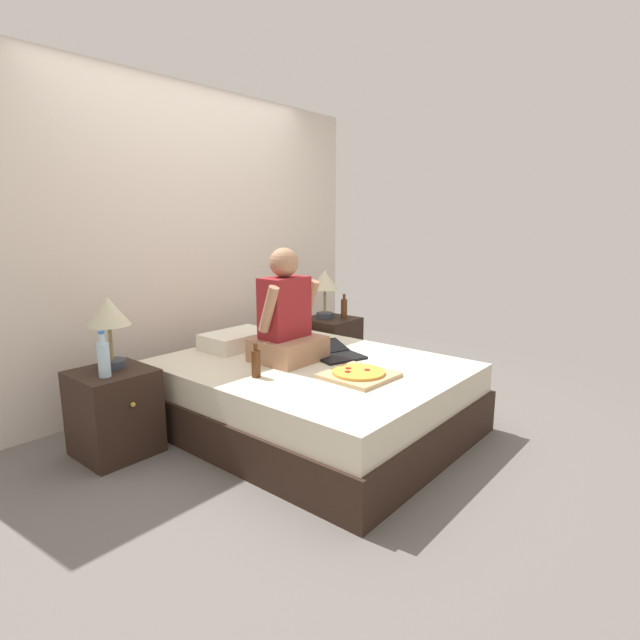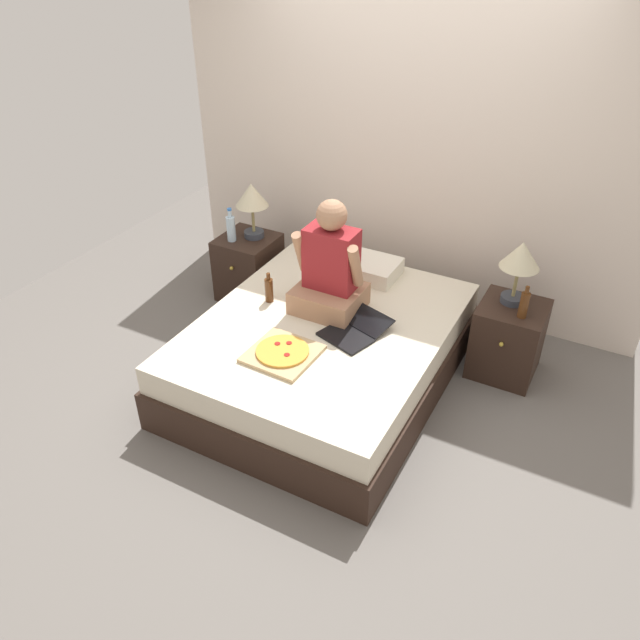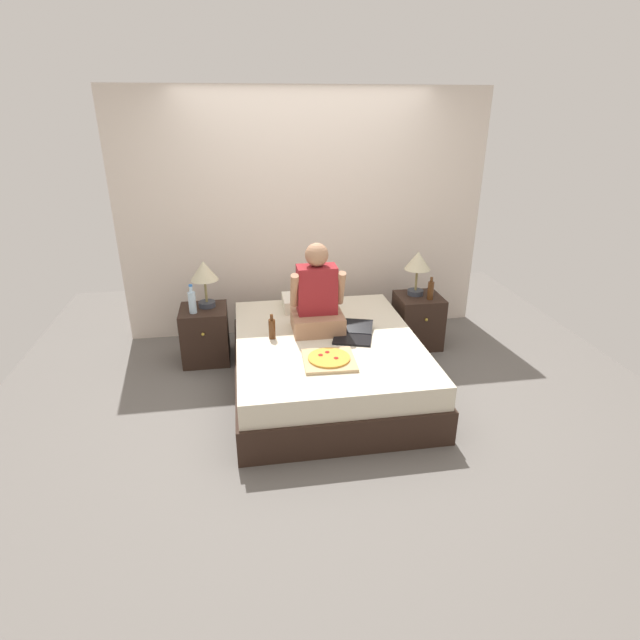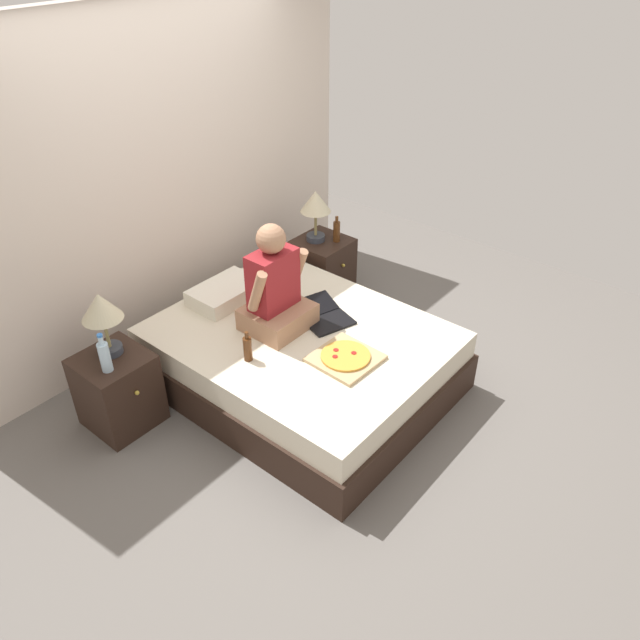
% 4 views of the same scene
% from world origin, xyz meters
% --- Properties ---
extents(ground_plane, '(5.79, 5.79, 0.00)m').
position_xyz_m(ground_plane, '(0.00, 0.00, 0.00)').
color(ground_plane, '#66605B').
extents(wall_back, '(3.79, 0.12, 2.50)m').
position_xyz_m(wall_back, '(0.00, 1.35, 1.25)').
color(wall_back, beige).
rests_on(wall_back, ground).
extents(bed, '(1.58, 1.99, 0.48)m').
position_xyz_m(bed, '(0.00, 0.00, 0.24)').
color(bed, black).
rests_on(bed, ground).
extents(nightstand_left, '(0.44, 0.47, 0.54)m').
position_xyz_m(nightstand_left, '(-1.08, 0.69, 0.27)').
color(nightstand_left, black).
rests_on(nightstand_left, ground).
extents(lamp_on_left_nightstand, '(0.26, 0.26, 0.45)m').
position_xyz_m(lamp_on_left_nightstand, '(-1.04, 0.75, 0.87)').
color(lamp_on_left_nightstand, '#333842').
rests_on(lamp_on_left_nightstand, nightstand_left).
extents(water_bottle, '(0.07, 0.07, 0.28)m').
position_xyz_m(water_bottle, '(-1.16, 0.61, 0.65)').
color(water_bottle, silver).
rests_on(water_bottle, nightstand_left).
extents(nightstand_right, '(0.44, 0.47, 0.54)m').
position_xyz_m(nightstand_right, '(1.08, 0.69, 0.27)').
color(nightstand_right, black).
rests_on(nightstand_right, ground).
extents(lamp_on_right_nightstand, '(0.26, 0.26, 0.45)m').
position_xyz_m(lamp_on_right_nightstand, '(1.05, 0.75, 0.87)').
color(lamp_on_right_nightstand, '#333842').
rests_on(lamp_on_right_nightstand, nightstand_right).
extents(beer_bottle, '(0.06, 0.06, 0.23)m').
position_xyz_m(beer_bottle, '(1.15, 0.60, 0.63)').
color(beer_bottle, '#512D14').
rests_on(beer_bottle, nightstand_right).
extents(pillow, '(0.52, 0.34, 0.12)m').
position_xyz_m(pillow, '(-0.05, 0.71, 0.54)').
color(pillow, silver).
rests_on(pillow, bed).
extents(person_seated, '(0.47, 0.40, 0.78)m').
position_xyz_m(person_seated, '(-0.05, 0.18, 0.77)').
color(person_seated, '#A37556').
rests_on(person_seated, bed).
extents(laptop, '(0.43, 0.49, 0.07)m').
position_xyz_m(laptop, '(0.22, -0.03, 0.50)').
color(laptop, black).
rests_on(laptop, bed).
extents(pizza_box, '(0.41, 0.41, 0.04)m').
position_xyz_m(pizza_box, '(-0.06, -0.44, 0.50)').
color(pizza_box, tan).
rests_on(pizza_box, bed).
extents(beer_bottle_on_bed, '(0.06, 0.06, 0.22)m').
position_xyz_m(beer_bottle_on_bed, '(-0.46, 0.06, 0.57)').
color(beer_bottle_on_bed, '#4C2811').
rests_on(beer_bottle_on_bed, bed).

